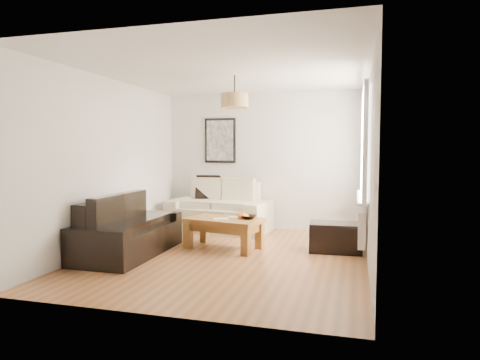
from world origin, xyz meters
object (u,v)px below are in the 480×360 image
(coffee_table, at_px, (224,233))
(ottoman, at_px, (335,237))
(loveseat_cream, at_px, (220,207))
(sofa_leather, at_px, (129,227))

(coffee_table, distance_m, ottoman, 1.68)
(loveseat_cream, height_order, ottoman, loveseat_cream)
(coffee_table, xyz_separation_m, ottoman, (1.66, 0.25, -0.02))
(loveseat_cream, height_order, coffee_table, loveseat_cream)
(sofa_leather, bearing_deg, ottoman, -72.11)
(loveseat_cream, height_order, sofa_leather, loveseat_cream)
(ottoman, bearing_deg, coffee_table, -171.40)
(ottoman, bearing_deg, loveseat_cream, 153.35)
(coffee_table, relative_size, ottoman, 1.51)
(loveseat_cream, bearing_deg, ottoman, -20.69)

